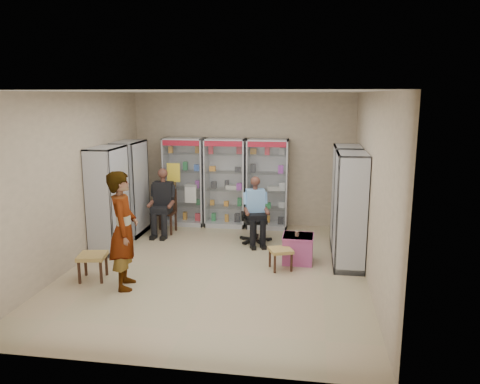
# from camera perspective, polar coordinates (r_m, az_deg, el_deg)

# --- Properties ---
(floor) EXTENTS (6.00, 6.00, 0.00)m
(floor) POSITION_cam_1_polar(r_m,az_deg,el_deg) (8.17, -2.83, -9.41)
(floor) COLOR tan
(floor) RESTS_ON ground
(room_shell) EXTENTS (5.02, 6.02, 3.01)m
(room_shell) POSITION_cam_1_polar(r_m,az_deg,el_deg) (7.68, -2.98, 4.42)
(room_shell) COLOR tan
(room_shell) RESTS_ON ground
(cabinet_back_left) EXTENTS (0.90, 0.50, 2.00)m
(cabinet_back_left) POSITION_cam_1_polar(r_m,az_deg,el_deg) (10.76, -6.77, 1.25)
(cabinet_back_left) COLOR silver
(cabinet_back_left) RESTS_ON floor
(cabinet_back_mid) EXTENTS (0.90, 0.50, 2.00)m
(cabinet_back_mid) POSITION_cam_1_polar(r_m,az_deg,el_deg) (10.55, -1.79, 1.12)
(cabinet_back_mid) COLOR #9FA0A6
(cabinet_back_mid) RESTS_ON floor
(cabinet_back_right) EXTENTS (0.90, 0.50, 2.00)m
(cabinet_back_right) POSITION_cam_1_polar(r_m,az_deg,el_deg) (10.42, 3.36, 0.97)
(cabinet_back_right) COLOR silver
(cabinet_back_right) RESTS_ON floor
(cabinet_right_far) EXTENTS (0.90, 0.50, 2.00)m
(cabinet_right_far) POSITION_cam_1_polar(r_m,az_deg,el_deg) (9.29, 12.74, -0.63)
(cabinet_right_far) COLOR #A0A2A7
(cabinet_right_far) RESTS_ON floor
(cabinet_right_near) EXTENTS (0.90, 0.50, 2.00)m
(cabinet_right_near) POSITION_cam_1_polar(r_m,az_deg,el_deg) (8.22, 13.24, -2.26)
(cabinet_right_near) COLOR #B9BCC1
(cabinet_right_near) RESTS_ON floor
(cabinet_left_far) EXTENTS (0.90, 0.50, 2.00)m
(cabinet_left_far) POSITION_cam_1_polar(r_m,az_deg,el_deg) (10.19, -13.21, 0.43)
(cabinet_left_far) COLOR #B6B8BE
(cabinet_left_far) RESTS_ON floor
(cabinet_left_near) EXTENTS (0.90, 0.50, 2.00)m
(cabinet_left_near) POSITION_cam_1_polar(r_m,az_deg,el_deg) (9.20, -15.74, -0.91)
(cabinet_left_near) COLOR #B9BCC1
(cabinet_left_near) RESTS_ON floor
(wooden_chair) EXTENTS (0.42, 0.42, 0.94)m
(wooden_chair) POSITION_cam_1_polar(r_m,az_deg,el_deg) (10.26, -9.13, -2.36)
(wooden_chair) COLOR black
(wooden_chair) RESTS_ON floor
(seated_customer) EXTENTS (0.44, 0.60, 1.34)m
(seated_customer) POSITION_cam_1_polar(r_m,az_deg,el_deg) (10.17, -9.25, -1.34)
(seated_customer) COLOR black
(seated_customer) RESTS_ON floor
(office_chair) EXTENTS (0.68, 0.68, 1.01)m
(office_chair) POSITION_cam_1_polar(r_m,az_deg,el_deg) (9.50, 1.87, -3.16)
(office_chair) COLOR black
(office_chair) RESTS_ON floor
(seated_shopkeeper) EXTENTS (0.57, 0.68, 1.28)m
(seated_shopkeeper) POSITION_cam_1_polar(r_m,az_deg,el_deg) (9.41, 1.84, -2.44)
(seated_shopkeeper) COLOR #78ABED
(seated_shopkeeper) RESTS_ON floor
(pink_trunk) EXTENTS (0.53, 0.51, 0.50)m
(pink_trunk) POSITION_cam_1_polar(r_m,az_deg,el_deg) (8.48, 7.07, -6.88)
(pink_trunk) COLOR #C54E95
(pink_trunk) RESTS_ON floor
(tea_glass) EXTENTS (0.07, 0.07, 0.09)m
(tea_glass) POSITION_cam_1_polar(r_m,az_deg,el_deg) (8.35, 6.96, -5.05)
(tea_glass) COLOR #621908
(tea_glass) RESTS_ON pink_trunk
(woven_stool_a) EXTENTS (0.48, 0.48, 0.37)m
(woven_stool_a) POSITION_cam_1_polar(r_m,az_deg,el_deg) (8.14, 4.97, -8.13)
(woven_stool_a) COLOR #986740
(woven_stool_a) RESTS_ON floor
(woven_stool_b) EXTENTS (0.50, 0.50, 0.43)m
(woven_stool_b) POSITION_cam_1_polar(r_m,az_deg,el_deg) (8.04, -17.48, -8.69)
(woven_stool_b) COLOR #AD7649
(woven_stool_b) RESTS_ON floor
(standing_man) EXTENTS (0.60, 0.76, 1.84)m
(standing_man) POSITION_cam_1_polar(r_m,az_deg,el_deg) (7.39, -14.01, -4.55)
(standing_man) COLOR gray
(standing_man) RESTS_ON floor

